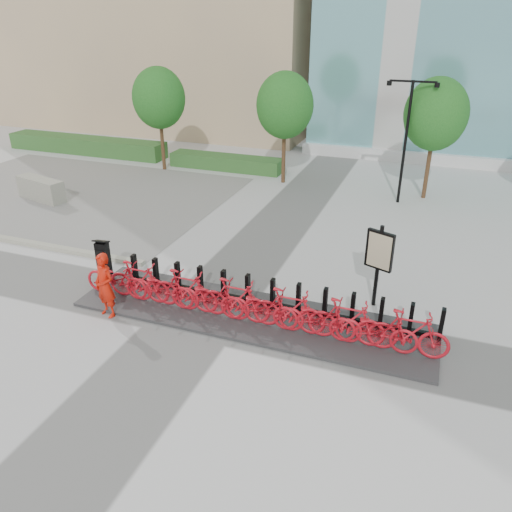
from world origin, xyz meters
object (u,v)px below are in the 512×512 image
(worker_red, at_px, (105,285))
(jersey_barrier, at_px, (41,189))
(bike_0, at_px, (117,279))
(kiosk, at_px, (104,260))
(map_sign, at_px, (379,254))

(worker_red, relative_size, jersey_barrier, 0.73)
(bike_0, bearing_deg, kiosk, 52.98)
(bike_0, relative_size, kiosk, 1.48)
(bike_0, relative_size, map_sign, 0.82)
(bike_0, bearing_deg, map_sign, -73.06)
(kiosk, relative_size, jersey_barrier, 0.54)
(bike_0, relative_size, jersey_barrier, 0.79)
(bike_0, height_order, kiosk, kiosk)
(kiosk, xyz_separation_m, worker_red, (1.20, -1.57, 0.18))
(kiosk, distance_m, jersey_barrier, 8.85)
(kiosk, xyz_separation_m, jersey_barrier, (-7.08, 5.31, -0.24))
(jersey_barrier, relative_size, map_sign, 1.04)
(bike_0, distance_m, kiosk, 1.14)
(bike_0, xyz_separation_m, worker_red, (0.30, -0.89, 0.30))
(bike_0, distance_m, worker_red, 0.99)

